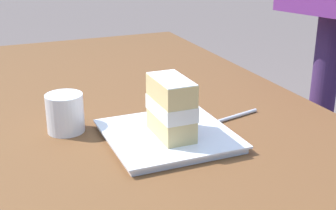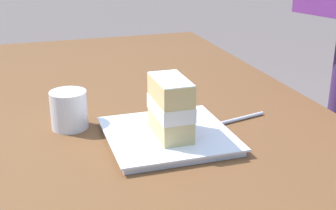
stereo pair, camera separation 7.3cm
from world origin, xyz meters
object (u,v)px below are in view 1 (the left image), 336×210
cake_slice (171,107)px  dessert_fork (224,120)px  patio_table (113,145)px  coffee_cup (65,112)px  dessert_plate (168,136)px

cake_slice → dessert_fork: (-0.05, 0.15, -0.07)m
patio_table → cake_slice: size_ratio=13.41×
coffee_cup → patio_table: bearing=121.7°
dessert_plate → cake_slice: 0.07m
dessert_fork → coffee_cup: bearing=-103.9°
patio_table → dessert_plate: size_ratio=6.40×
dessert_plate → cake_slice: (0.01, 0.00, 0.07)m
dessert_plate → coffee_cup: size_ratio=3.01×
dessert_plate → dessert_fork: 0.15m
dessert_plate → dessert_fork: dessert_plate is taller
patio_table → coffee_cup: bearing=-58.3°
dessert_plate → coffee_cup: (-0.12, -0.18, 0.03)m
patio_table → coffee_cup: (0.07, -0.12, 0.13)m
patio_table → coffee_cup: coffee_cup is taller
cake_slice → coffee_cup: size_ratio=1.44×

